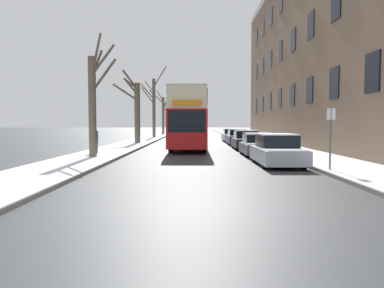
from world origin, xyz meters
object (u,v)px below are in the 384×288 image
at_px(bare_tree_left_0, 94,99).
at_px(parked_car_2, 246,141).
at_px(bare_tree_left_2, 154,105).
at_px(pedestrian_left_sidewalk, 95,140).
at_px(parked_car_3, 237,138).
at_px(street_sign_post, 331,136).
at_px(parked_car_0, 277,151).
at_px(oncoming_van, 180,128).
at_px(parked_car_4, 231,136).
at_px(bare_tree_left_3, 163,113).
at_px(bare_tree_left_1, 136,110).
at_px(double_decker_bus, 188,116).
at_px(parked_car_1, 258,145).

distance_m(bare_tree_left_0, parked_car_2, 12.25).
xyz_separation_m(bare_tree_left_2, pedestrian_left_sidewalk, (-0.57, -25.92, -3.31)).
distance_m(parked_car_3, street_sign_post, 18.87).
bearing_deg(pedestrian_left_sidewalk, parked_car_0, -7.86).
relative_size(parked_car_3, oncoming_van, 0.78).
xyz_separation_m(bare_tree_left_0, parked_car_4, (9.07, 19.15, -2.55)).
distance_m(pedestrian_left_sidewalk, street_sign_post, 13.37).
xyz_separation_m(parked_car_2, parked_car_4, (-0.00, 11.32, -0.01)).
height_order(bare_tree_left_3, parked_car_3, bare_tree_left_3).
distance_m(bare_tree_left_3, parked_car_4, 24.45).
distance_m(bare_tree_left_3, street_sign_post, 48.41).
bearing_deg(parked_car_0, parked_car_3, 90.00).
distance_m(parked_car_4, oncoming_van, 11.33).
bearing_deg(bare_tree_left_1, street_sign_post, -61.89).
xyz_separation_m(parked_car_0, oncoming_van, (-5.76, 31.59, 0.68)).
distance_m(double_decker_bus, pedestrian_left_sidewalk, 8.02).
bearing_deg(double_decker_bus, bare_tree_left_0, -121.59).
xyz_separation_m(parked_car_1, street_sign_post, (1.39, -7.86, 0.82)).
bearing_deg(parked_car_3, parked_car_2, -90.00).
relative_size(parked_car_0, oncoming_van, 0.81).
relative_size(bare_tree_left_3, parked_car_3, 1.72).
height_order(bare_tree_left_2, parked_car_3, bare_tree_left_2).
xyz_separation_m(bare_tree_left_3, parked_car_1, (8.94, -39.38, -3.01)).
height_order(bare_tree_left_1, pedestrian_left_sidewalk, bare_tree_left_1).
bearing_deg(parked_car_1, parked_car_4, 90.00).
bearing_deg(bare_tree_left_1, parked_car_1, -52.24).
distance_m(parked_car_2, pedestrian_left_sidewalk, 11.19).
bearing_deg(parked_car_3, bare_tree_left_1, 175.33).
bearing_deg(bare_tree_left_1, parked_car_0, -61.56).
xyz_separation_m(oncoming_van, street_sign_post, (7.14, -34.42, 0.11)).
height_order(parked_car_0, street_sign_post, street_sign_post).
distance_m(parked_car_1, parked_car_4, 16.82).
distance_m(parked_car_1, pedestrian_left_sidewalk, 9.60).
height_order(parked_car_1, parked_car_3, parked_car_3).
bearing_deg(parked_car_4, oncoming_van, 120.58).
height_order(parked_car_2, parked_car_4, parked_car_2).
bearing_deg(oncoming_van, pedestrian_left_sidewalk, -98.14).
relative_size(bare_tree_left_1, parked_car_0, 1.48).
height_order(parked_car_2, parked_car_3, same).
distance_m(bare_tree_left_0, street_sign_post, 11.96).
bearing_deg(bare_tree_left_1, bare_tree_left_2, 89.88).
relative_size(parked_car_2, parked_car_4, 0.87).
distance_m(parked_car_1, oncoming_van, 27.19).
bearing_deg(bare_tree_left_0, oncoming_van, 83.46).
bearing_deg(double_decker_bus, parked_car_1, -52.53).
relative_size(parked_car_1, street_sign_post, 1.56).
relative_size(bare_tree_left_3, parked_car_2, 1.88).
bearing_deg(parked_car_1, bare_tree_left_1, 127.76).
bearing_deg(parked_car_2, bare_tree_left_0, -139.18).
bearing_deg(parked_car_1, parked_car_3, 90.00).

